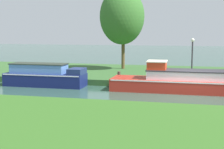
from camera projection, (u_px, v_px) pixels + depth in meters
name	position (u px, v px, depth m)	size (l,w,h in m)	color
ground_plane	(190.00, 96.00, 18.84)	(120.00, 120.00, 0.00)	#305244
riverbank_far	(190.00, 76.00, 25.57)	(72.00, 10.00, 0.40)	#325A2A
riverbank_near	(189.00, 146.00, 10.13)	(72.00, 10.00, 0.40)	#305D1F
navy_barge	(45.00, 76.00, 22.04)	(5.35, 1.70, 1.50)	navy
red_narrowboat	(189.00, 82.00, 19.93)	(8.96, 2.14, 1.83)	#AD291E
willow_tree_left	(122.00, 16.00, 27.37)	(3.68, 3.57, 6.72)	brown
lamp_post	(192.00, 53.00, 22.43)	(0.24, 0.24, 2.73)	#333338
mooring_post_near	(119.00, 75.00, 22.41)	(0.20, 0.20, 0.51)	#4A342F
mooring_post_far	(168.00, 76.00, 21.66)	(0.13, 0.13, 0.62)	brown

